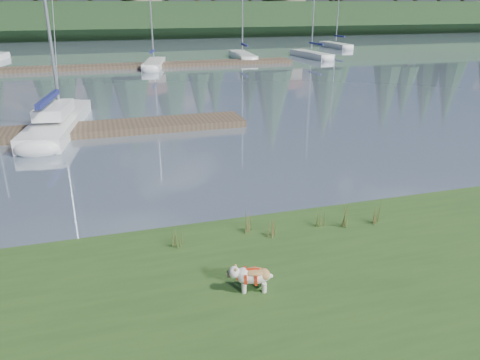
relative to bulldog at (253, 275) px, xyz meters
name	(u,v)px	position (x,y,z in m)	size (l,w,h in m)	color
ground	(122,68)	(-0.16, 34.44, -0.65)	(200.00, 200.00, 0.00)	slate
bank	(274,358)	(-0.16, -1.56, -0.47)	(60.00, 9.00, 0.35)	#2C4C1D
ridge	(104,19)	(-0.16, 77.44, 1.85)	(200.00, 20.00, 5.00)	black
bulldog	(253,275)	(0.00, 0.00, 0.00)	(0.80, 0.43, 0.47)	silver
sailboat_main	(61,117)	(-4.01, 15.01, -0.22)	(2.85, 8.49, 12.05)	white
dock_near	(56,132)	(-4.16, 13.44, -0.50)	(16.00, 2.00, 0.30)	#4C3D2C
dock_far	(146,65)	(1.84, 34.44, -0.50)	(26.00, 2.20, 0.30)	#4C3D2C
sailboat_bg_2	(155,63)	(2.59, 34.52, -0.31)	(2.88, 6.94, 10.37)	white
sailboat_bg_3	(241,55)	(11.55, 38.61, -0.32)	(2.23, 7.83, 11.38)	white
sailboat_bg_4	(308,54)	(18.33, 37.61, -0.32)	(2.00, 7.18, 10.55)	white
sailboat_bg_5	(333,45)	(25.77, 46.57, -0.32)	(1.40, 6.98, 10.08)	white
weed_0	(249,222)	(0.63, 2.18, -0.06)	(0.17, 0.14, 0.56)	#475B23
weed_1	(273,229)	(1.05, 1.78, -0.11)	(0.17, 0.14, 0.44)	#475B23
weed_2	(347,215)	(2.89, 1.81, -0.03)	(0.17, 0.14, 0.63)	#475B23
weed_3	(177,236)	(-1.01, 1.99, -0.05)	(0.17, 0.14, 0.58)	#475B23
weed_4	(320,218)	(2.28, 1.95, -0.08)	(0.17, 0.14, 0.51)	#475B23
weed_5	(378,213)	(3.62, 1.69, -0.04)	(0.17, 0.14, 0.62)	#475B23
mud_lip	(208,234)	(-0.16, 2.84, -0.58)	(60.00, 0.50, 0.14)	#33281C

